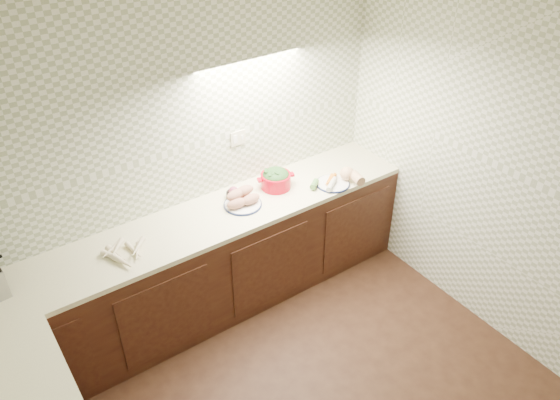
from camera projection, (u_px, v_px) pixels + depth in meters
room at (330, 254)px, 2.65m from camera, size 3.60×3.60×2.60m
counter at (168, 380)px, 3.45m from camera, size 3.60×3.60×0.90m
parsnip_pile at (119, 255)px, 3.72m from camera, size 0.33×0.35×0.07m
sweet_potato_plate at (242, 199)px, 4.24m from camera, size 0.30×0.30×0.14m
onion_bowl at (235, 194)px, 4.32m from camera, size 0.14×0.14×0.11m
dutch_oven at (276, 178)px, 4.43m from camera, size 0.31×0.31×0.17m
veg_plate at (339, 178)px, 4.50m from camera, size 0.45×0.31×0.13m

